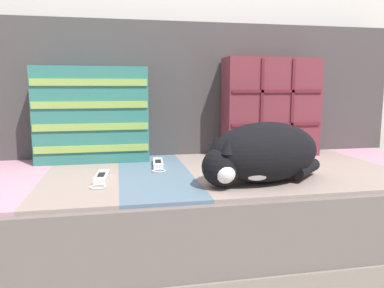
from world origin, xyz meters
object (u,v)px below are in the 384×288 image
object	(u,v)px
couch	(187,219)
throw_pillow_quilted	(271,107)
game_remote_far	(158,164)
game_remote_near	(102,178)
sleeping_cat	(261,154)
throw_pillow_striped	(92,115)

from	to	relation	value
couch	throw_pillow_quilted	size ratio (longest dim) A/B	5.00
game_remote_far	game_remote_near	bearing A→B (deg)	-137.58
couch	game_remote_far	bearing A→B (deg)	148.62
sleeping_cat	game_remote_far	bearing A→B (deg)	133.18
sleeping_cat	game_remote_far	distance (m)	0.42
sleeping_cat	game_remote_near	world-z (taller)	sleeping_cat
throw_pillow_striped	game_remote_far	distance (m)	0.33
game_remote_near	game_remote_far	bearing A→B (deg)	42.42
couch	throw_pillow_striped	xyz separation A→B (m)	(-0.33, 0.21, 0.37)
throw_pillow_quilted	sleeping_cat	size ratio (longest dim) A/B	0.97
game_remote_near	couch	bearing A→B (deg)	22.35
throw_pillow_quilted	game_remote_near	world-z (taller)	throw_pillow_quilted
throw_pillow_striped	sleeping_cat	size ratio (longest dim) A/B	1.01
throw_pillow_quilted	game_remote_far	xyz separation A→B (m)	(-0.50, -0.15, -0.20)
game_remote_near	game_remote_far	xyz separation A→B (m)	(0.20, 0.18, 0.00)
couch	throw_pillow_striped	distance (m)	0.54
couch	throw_pillow_quilted	bearing A→B (deg)	27.56
game_remote_far	throw_pillow_quilted	bearing A→B (deg)	16.86
couch	game_remote_near	distance (m)	0.37
throw_pillow_quilted	game_remote_near	size ratio (longest dim) A/B	2.09
couch	throw_pillow_quilted	distance (m)	0.60
throw_pillow_quilted	couch	bearing A→B (deg)	-152.44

